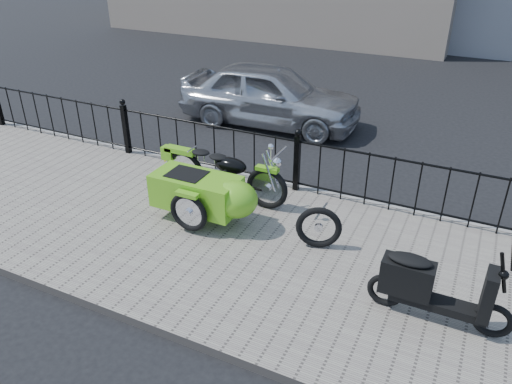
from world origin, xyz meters
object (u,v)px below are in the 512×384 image
at_px(motorcycle_sidecar, 212,189).
at_px(spare_tire, 319,228).
at_px(scooter, 430,288).
at_px(sedan_car, 270,95).

relative_size(motorcycle_sidecar, spare_tire, 3.63).
relative_size(motorcycle_sidecar, scooter, 1.45).
xyz_separation_m(motorcycle_sidecar, sedan_car, (-1.00, 4.29, 0.10)).
distance_m(spare_tire, sedan_car, 5.13).
xyz_separation_m(spare_tire, sedan_car, (-2.70, 4.35, 0.26)).
relative_size(scooter, sedan_car, 0.39).
bearing_deg(scooter, spare_tire, 153.48).
distance_m(motorcycle_sidecar, sedan_car, 4.41).
xyz_separation_m(scooter, sedan_car, (-4.26, 5.13, 0.16)).
height_order(spare_tire, sedan_car, sedan_car).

